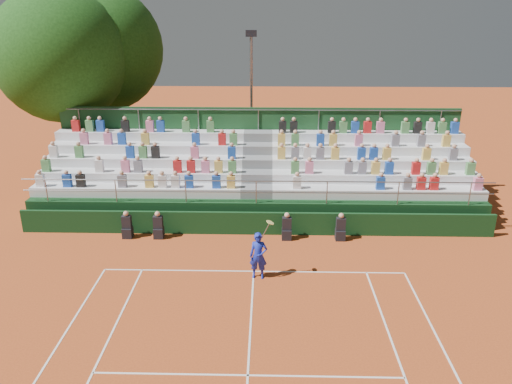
{
  "coord_description": "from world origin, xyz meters",
  "views": [
    {
      "loc": [
        0.47,
        -16.06,
        9.09
      ],
      "look_at": [
        0.0,
        3.5,
        1.8
      ],
      "focal_mm": 35.0,
      "sensor_mm": 36.0,
      "label": 1
    }
  ],
  "objects_px": {
    "tree_east": "(100,49)",
    "floodlight_mast": "(251,91)",
    "tennis_player": "(258,256)",
    "tree_west": "(61,56)"
  },
  "relations": [
    {
      "from": "tennis_player",
      "to": "tree_east",
      "type": "relative_size",
      "value": 0.21
    },
    {
      "from": "tree_east",
      "to": "tree_west",
      "type": "bearing_deg",
      "value": -118.4
    },
    {
      "from": "tree_east",
      "to": "floodlight_mast",
      "type": "relative_size",
      "value": 1.31
    },
    {
      "from": "tennis_player",
      "to": "tree_west",
      "type": "xyz_separation_m",
      "value": [
        -10.66,
        11.27,
        5.78
      ]
    },
    {
      "from": "tennis_player",
      "to": "tree_west",
      "type": "bearing_deg",
      "value": 133.41
    },
    {
      "from": "tennis_player",
      "to": "tree_west",
      "type": "height_order",
      "value": "tree_west"
    },
    {
      "from": "tennis_player",
      "to": "tree_west",
      "type": "relative_size",
      "value": 0.22
    },
    {
      "from": "tennis_player",
      "to": "tree_east",
      "type": "xyz_separation_m",
      "value": [
        -9.34,
        13.71,
        5.92
      ]
    },
    {
      "from": "tree_east",
      "to": "floodlight_mast",
      "type": "xyz_separation_m",
      "value": [
        8.69,
        -1.2,
        -2.17
      ]
    },
    {
      "from": "tree_east",
      "to": "floodlight_mast",
      "type": "bearing_deg",
      "value": -7.85
    }
  ]
}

